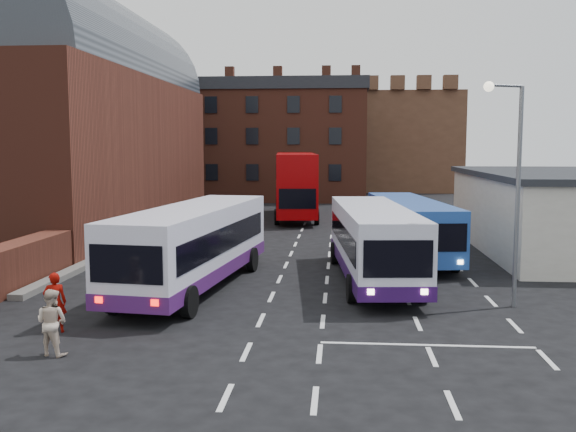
# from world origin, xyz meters

# --- Properties ---
(ground) EXTENTS (180.00, 180.00, 0.00)m
(ground) POSITION_xyz_m (0.00, 0.00, 0.00)
(ground) COLOR black
(railway_station) EXTENTS (12.00, 28.00, 16.00)m
(railway_station) POSITION_xyz_m (-15.50, 21.00, 7.64)
(railway_station) COLOR #602B1E
(railway_station) RESTS_ON ground
(forecourt_wall) EXTENTS (1.20, 10.00, 1.80)m
(forecourt_wall) POSITION_xyz_m (-10.20, 2.00, 0.90)
(forecourt_wall) COLOR #602B1E
(forecourt_wall) RESTS_ON ground
(cream_building) EXTENTS (10.40, 16.40, 4.25)m
(cream_building) POSITION_xyz_m (15.00, 14.00, 2.16)
(cream_building) COLOR beige
(cream_building) RESTS_ON ground
(brick_terrace) EXTENTS (22.00, 10.00, 11.00)m
(brick_terrace) POSITION_xyz_m (-6.00, 46.00, 5.50)
(brick_terrace) COLOR brown
(brick_terrace) RESTS_ON ground
(castle_keep) EXTENTS (22.00, 22.00, 12.00)m
(castle_keep) POSITION_xyz_m (6.00, 66.00, 6.00)
(castle_keep) COLOR brown
(castle_keep) RESTS_ON ground
(bus_white_outbound) EXTENTS (4.13, 12.09, 3.23)m
(bus_white_outbound) POSITION_xyz_m (-3.18, 3.62, 1.91)
(bus_white_outbound) COLOR silver
(bus_white_outbound) RESTS_ON ground
(bus_white_inbound) EXTENTS (3.62, 11.51, 3.09)m
(bus_white_inbound) POSITION_xyz_m (3.90, 5.51, 1.82)
(bus_white_inbound) COLOR silver
(bus_white_inbound) RESTS_ON ground
(bus_blue) EXTENTS (3.75, 10.94, 2.92)m
(bus_blue) POSITION_xyz_m (6.00, 10.93, 1.73)
(bus_blue) COLOR #224CA4
(bus_blue) RESTS_ON ground
(bus_red_double) EXTENTS (3.98, 12.69, 5.00)m
(bus_red_double) POSITION_xyz_m (-0.89, 28.16, 2.65)
(bus_red_double) COLOR #990002
(bus_red_double) RESTS_ON ground
(street_lamp) EXTENTS (1.46, 0.78, 7.72)m
(street_lamp) POSITION_xyz_m (8.35, 1.53, 4.66)
(street_lamp) COLOR slate
(street_lamp) RESTS_ON ground
(pedestrian_red) EXTENTS (0.78, 0.65, 1.84)m
(pedestrian_red) POSITION_xyz_m (-6.01, -2.63, 0.92)
(pedestrian_red) COLOR #840803
(pedestrian_red) RESTS_ON ground
(pedestrian_beige) EXTENTS (1.02, 0.87, 1.81)m
(pedestrian_beige) POSITION_xyz_m (-5.17, -4.66, 0.91)
(pedestrian_beige) COLOR beige
(pedestrian_beige) RESTS_ON ground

